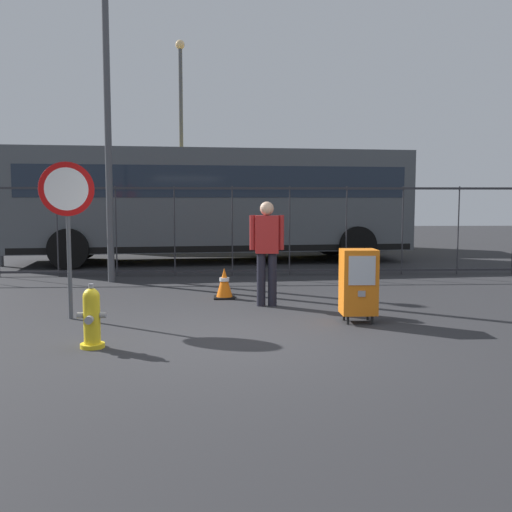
{
  "coord_description": "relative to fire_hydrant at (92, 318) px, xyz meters",
  "views": [
    {
      "loc": [
        -0.1,
        -7.11,
        1.71
      ],
      "look_at": [
        0.3,
        1.2,
        0.9
      ],
      "focal_mm": 41.13,
      "sensor_mm": 36.0,
      "label": 1
    }
  ],
  "objects": [
    {
      "name": "ground_plane",
      "position": [
        1.67,
        0.4,
        -0.35
      ],
      "size": [
        60.0,
        60.0,
        0.0
      ],
      "primitive_type": "plane",
      "color": "#262628"
    },
    {
      "name": "fire_hydrant",
      "position": [
        0.0,
        0.0,
        0.0
      ],
      "size": [
        0.33,
        0.32,
        0.75
      ],
      "color": "yellow",
      "rests_on": "ground_plane"
    },
    {
      "name": "newspaper_box_primary",
      "position": [
        3.37,
        1.24,
        0.22
      ],
      "size": [
        0.48,
        0.42,
        1.02
      ],
      "color": "black",
      "rests_on": "ground_plane"
    },
    {
      "name": "stop_sign",
      "position": [
        -0.69,
        1.67,
        1.25
      ],
      "size": [
        0.71,
        0.31,
        2.23
      ],
      "color": "#4C4F54",
      "rests_on": "ground_plane"
    },
    {
      "name": "pedestrian",
      "position": [
        2.19,
        2.57,
        0.6
      ],
      "size": [
        0.55,
        0.22,
        1.67
      ],
      "color": "black",
      "rests_on": "ground_plane"
    },
    {
      "name": "traffic_cone",
      "position": [
        1.5,
        3.33,
        -0.09
      ],
      "size": [
        0.36,
        0.36,
        0.53
      ],
      "color": "black",
      "rests_on": "ground_plane"
    },
    {
      "name": "fence_barrier",
      "position": [
        1.67,
        6.38,
        0.67
      ],
      "size": [
        18.03,
        0.04,
        2.0
      ],
      "color": "#2D2D33",
      "rests_on": "ground_plane"
    },
    {
      "name": "bus_near",
      "position": [
        1.19,
        9.38,
        1.36
      ],
      "size": [
        10.71,
        3.66,
        3.0
      ],
      "rotation": [
        0.0,
        0.0,
        0.11
      ],
      "color": "#4C5156",
      "rests_on": "ground_plane"
    },
    {
      "name": "bus_far",
      "position": [
        1.52,
        13.96,
        1.36
      ],
      "size": [
        10.69,
        3.55,
        3.0
      ],
      "rotation": [
        0.0,
        0.0,
        -0.09
      ],
      "color": "gold",
      "rests_on": "ground_plane"
    },
    {
      "name": "street_light_near_left",
      "position": [
        -0.05,
        14.24,
        3.81
      ],
      "size": [
        0.32,
        0.32,
        7.19
      ],
      "color": "#4C4F54",
      "rests_on": "ground_plane"
    },
    {
      "name": "street_light_far_left",
      "position": [
        -0.85,
        5.47,
        4.1
      ],
      "size": [
        0.32,
        0.32,
        7.75
      ],
      "color": "#4C4F54",
      "rests_on": "ground_plane"
    }
  ]
}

